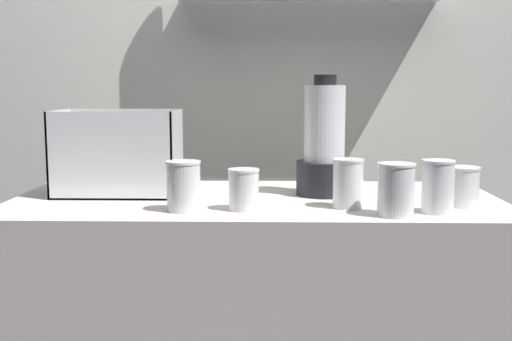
{
  "coord_description": "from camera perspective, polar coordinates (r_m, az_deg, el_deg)",
  "views": [
    {
      "loc": [
        0.04,
        -1.8,
        1.23
      ],
      "look_at": [
        0.0,
        0.0,
        0.98
      ],
      "focal_mm": 44.38,
      "sensor_mm": 36.0,
      "label": 1
    }
  ],
  "objects": [
    {
      "name": "carrot_display_bin",
      "position": [
        1.93,
        -12.37,
        0.3
      ],
      "size": [
        0.36,
        0.22,
        0.25
      ],
      "color": "white",
      "rests_on": "counter"
    },
    {
      "name": "juice_cup_carrot_rightmost",
      "position": [
        1.78,
        18.1,
        -1.56
      ],
      "size": [
        0.09,
        0.09,
        0.11
      ],
      "color": "white",
      "rests_on": "counter"
    },
    {
      "name": "blender_pitcher",
      "position": [
        1.87,
        6.16,
        2.08
      ],
      "size": [
        0.16,
        0.16,
        0.35
      ],
      "color": "black",
      "rests_on": "counter"
    },
    {
      "name": "juice_cup_pomegranate_far_left",
      "position": [
        1.64,
        -6.54,
        -1.61
      ],
      "size": [
        0.09,
        0.09,
        0.13
      ],
      "color": "white",
      "rests_on": "counter"
    },
    {
      "name": "juice_cup_mango_right",
      "position": [
        1.61,
        12.49,
        -1.87
      ],
      "size": [
        0.09,
        0.09,
        0.13
      ],
      "color": "white",
      "rests_on": "counter"
    },
    {
      "name": "juice_cup_mango_middle",
      "position": [
        1.69,
        8.29,
        -1.39
      ],
      "size": [
        0.08,
        0.08,
        0.13
      ],
      "color": "white",
      "rests_on": "counter"
    },
    {
      "name": "back_wall_unit",
      "position": [
        2.56,
        0.52,
        8.62
      ],
      "size": [
        2.6,
        0.24,
        2.5
      ],
      "color": "silver",
      "rests_on": "ground_plane"
    },
    {
      "name": "juice_cup_carrot_left",
      "position": [
        1.65,
        -1.12,
        -1.99
      ],
      "size": [
        0.08,
        0.08,
        0.11
      ],
      "color": "white",
      "rests_on": "counter"
    },
    {
      "name": "juice_cup_mango_far_right",
      "position": [
        1.67,
        16.06,
        -1.55
      ],
      "size": [
        0.08,
        0.08,
        0.14
      ],
      "color": "white",
      "rests_on": "counter"
    }
  ]
}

